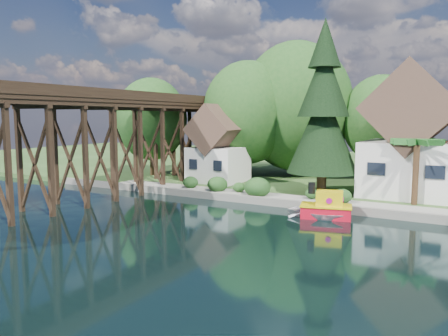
% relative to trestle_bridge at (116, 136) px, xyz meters
% --- Properties ---
extents(ground, '(140.00, 140.00, 0.00)m').
position_rel_trestle_bridge_xyz_m(ground, '(16.00, -5.17, -5.35)').
color(ground, black).
rests_on(ground, ground).
extents(bank, '(140.00, 52.00, 0.50)m').
position_rel_trestle_bridge_xyz_m(bank, '(16.00, 28.83, -5.10)').
color(bank, '#28441B').
rests_on(bank, ground).
extents(seawall, '(60.00, 0.40, 0.62)m').
position_rel_trestle_bridge_xyz_m(seawall, '(20.00, 2.83, -5.04)').
color(seawall, slate).
rests_on(seawall, ground).
extents(promenade, '(50.00, 2.60, 0.06)m').
position_rel_trestle_bridge_xyz_m(promenade, '(22.00, 4.13, -4.82)').
color(promenade, gray).
rests_on(promenade, bank).
extents(trestle_bridge, '(4.12, 44.18, 9.30)m').
position_rel_trestle_bridge_xyz_m(trestle_bridge, '(0.00, 0.00, 0.00)').
color(trestle_bridge, black).
rests_on(trestle_bridge, ground).
extents(house_left, '(7.64, 8.64, 11.02)m').
position_rel_trestle_bridge_xyz_m(house_left, '(23.00, 10.83, -0.21)').
color(house_left, silver).
rests_on(house_left, bank).
extents(shed, '(5.09, 5.40, 7.85)m').
position_rel_trestle_bridge_xyz_m(shed, '(5.00, 9.33, -1.52)').
color(shed, silver).
rests_on(shed, bank).
extents(bg_trees, '(49.90, 13.30, 10.57)m').
position_rel_trestle_bridge_xyz_m(bg_trees, '(17.00, 16.08, 1.94)').
color(bg_trees, '#382314').
rests_on(bg_trees, bank).
extents(shrubs, '(15.76, 2.47, 1.70)m').
position_rel_trestle_bridge_xyz_m(shrubs, '(11.40, 4.09, -4.12)').
color(shrubs, '#1F4318').
rests_on(shrubs, bank).
extents(conifer, '(5.98, 5.98, 14.71)m').
position_rel_trestle_bridge_xyz_m(conifer, '(16.29, 7.59, 2.23)').
color(conifer, '#382314').
rests_on(conifer, bank).
extents(palm_tree, '(4.84, 4.84, 5.23)m').
position_rel_trestle_bridge_xyz_m(palm_tree, '(23.83, 6.30, -0.28)').
color(palm_tree, '#382314').
rests_on(palm_tree, bank).
extents(tugboat, '(3.85, 2.69, 2.53)m').
position_rel_trestle_bridge_xyz_m(tugboat, '(18.77, 0.84, -4.59)').
color(tugboat, red).
rests_on(tugboat, ground).
extents(boat_white_a, '(4.61, 3.70, 0.85)m').
position_rel_trestle_bridge_xyz_m(boat_white_a, '(18.10, 0.60, -4.92)').
color(boat_white_a, white).
rests_on(boat_white_a, ground).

